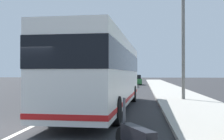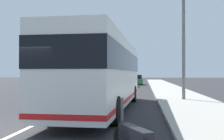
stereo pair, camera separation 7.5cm
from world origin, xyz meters
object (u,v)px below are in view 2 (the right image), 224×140
(motorcycle_angled, at_px, (135,140))
(utility_pole, at_px, (183,32))
(car_ahead_same_lane, at_px, (128,82))
(car_side_street, at_px, (136,80))
(coach_bus, at_px, (104,71))

(motorcycle_angled, xyz_separation_m, utility_pole, (12.60, -2.67, 3.97))
(motorcycle_angled, distance_m, car_ahead_same_lane, 31.13)
(motorcycle_angled, bearing_deg, utility_pole, -39.80)
(car_ahead_same_lane, height_order, car_side_street, car_side_street)
(car_ahead_same_lane, bearing_deg, utility_pole, -162.14)
(coach_bus, bearing_deg, car_side_street, 1.13)
(coach_bus, xyz_separation_m, car_side_street, (30.25, -0.62, -1.16))
(motorcycle_angled, relative_size, utility_pole, 0.21)
(coach_bus, distance_m, utility_pole, 6.88)
(car_ahead_same_lane, bearing_deg, motorcycle_angled, -172.62)
(coach_bus, height_order, car_ahead_same_lane, coach_bus)
(coach_bus, bearing_deg, car_ahead_same_lane, 2.84)
(utility_pole, bearing_deg, motorcycle_angled, 168.02)
(coach_bus, relative_size, car_side_street, 2.70)
(motorcycle_angled, relative_size, car_side_street, 0.40)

